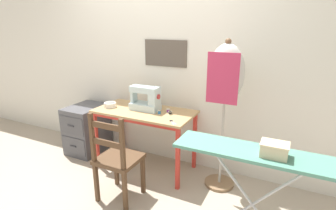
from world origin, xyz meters
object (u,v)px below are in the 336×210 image
object	(u,v)px
sewing_machine	(147,99)
fabric_bowl	(110,105)
dress_form	(226,81)
thread_spool_mid_table	(168,111)
thread_spool_far_edge	(170,113)
filing_cabinet	(87,129)
storage_box	(274,150)
wooden_chair	(117,160)
ironing_board	(257,158)
scissors	(172,122)
thread_spool_near_machine	(159,112)

from	to	relation	value
sewing_machine	fabric_bowl	size ratio (longest dim) A/B	2.51
dress_form	thread_spool_mid_table	bearing A→B (deg)	175.91
sewing_machine	thread_spool_far_edge	size ratio (longest dim) A/B	8.31
filing_cabinet	storage_box	bearing A→B (deg)	-17.88
thread_spool_mid_table	wooden_chair	distance (m)	0.82
fabric_bowl	ironing_board	bearing A→B (deg)	-20.08
dress_form	scissors	bearing A→B (deg)	-154.61
fabric_bowl	scissors	distance (m)	0.91
thread_spool_far_edge	wooden_chair	size ratio (longest dim) A/B	0.05
thread_spool_far_edge	dress_form	distance (m)	0.73
thread_spool_far_edge	filing_cabinet	xyz separation A→B (m)	(-1.28, 0.02, -0.43)
sewing_machine	storage_box	bearing A→B (deg)	-28.15
dress_form	storage_box	world-z (taller)	dress_form
wooden_chair	storage_box	size ratio (longest dim) A/B	5.13
wooden_chair	dress_form	bearing A→B (deg)	38.88
sewing_machine	dress_form	bearing A→B (deg)	-0.09
storage_box	filing_cabinet	bearing A→B (deg)	162.12
fabric_bowl	thread_spool_mid_table	world-z (taller)	fabric_bowl
fabric_bowl	dress_form	size ratio (longest dim) A/B	0.09
thread_spool_far_edge	ironing_board	size ratio (longest dim) A/B	0.04
scissors	thread_spool_far_edge	distance (m)	0.25
sewing_machine	scissors	distance (m)	0.51
scissors	ironing_board	bearing A→B (deg)	-30.20
fabric_bowl	thread_spool_near_machine	world-z (taller)	fabric_bowl
filing_cabinet	ironing_board	size ratio (longest dim) A/B	0.55
thread_spool_near_machine	filing_cabinet	distance (m)	1.24
thread_spool_mid_table	ironing_board	xyz separation A→B (m)	(1.09, -0.80, 0.04)
thread_spool_far_edge	dress_form	bearing A→B (deg)	1.16
scissors	dress_form	world-z (taller)	dress_form
scissors	thread_spool_far_edge	xyz separation A→B (m)	(-0.12, 0.21, 0.01)
fabric_bowl	thread_spool_near_machine	distance (m)	0.66
fabric_bowl	filing_cabinet	size ratio (longest dim) A/B	0.22
thread_spool_far_edge	thread_spool_near_machine	bearing A→B (deg)	-158.62
fabric_bowl	storage_box	bearing A→B (deg)	-19.60
thread_spool_far_edge	fabric_bowl	bearing A→B (deg)	-173.85
storage_box	wooden_chair	bearing A→B (deg)	176.22
wooden_chair	dress_form	world-z (taller)	dress_form
thread_spool_mid_table	storage_box	xyz separation A→B (m)	(1.20, -0.82, 0.14)
sewing_machine	scissors	world-z (taller)	sewing_machine
scissors	thread_spool_far_edge	size ratio (longest dim) A/B	2.74
fabric_bowl	dress_form	bearing A→B (deg)	3.98
scissors	dress_form	distance (m)	0.68
dress_form	thread_spool_far_edge	bearing A→B (deg)	-178.84
ironing_board	filing_cabinet	bearing A→B (deg)	161.82
thread_spool_near_machine	dress_form	size ratio (longest dim) A/B	0.03
dress_form	ironing_board	xyz separation A→B (m)	(0.44, -0.76, -0.37)
wooden_chair	filing_cabinet	world-z (taller)	wooden_chair
wooden_chair	thread_spool_mid_table	bearing A→B (deg)	74.87
dress_form	ironing_board	distance (m)	0.95
scissors	storage_box	bearing A→B (deg)	-28.48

